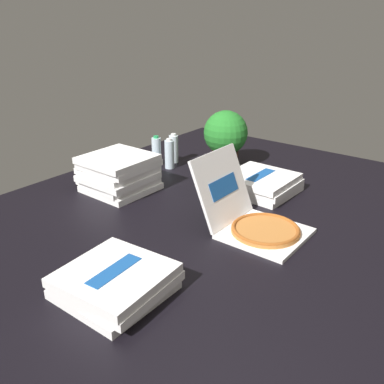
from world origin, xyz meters
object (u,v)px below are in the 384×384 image
pizza_stack_right_far (119,173)px  water_bottle_0 (174,149)px  water_bottle_2 (169,154)px  water_bottle_1 (157,151)px  pizza_stack_left_mid (262,183)px  potted_plant (226,136)px  open_pizza_box (254,220)px  pizza_stack_center_near (116,282)px

pizza_stack_right_far → water_bottle_0: 0.62m
water_bottle_0 → water_bottle_2: (-0.12, -0.06, 0.00)m
water_bottle_1 → pizza_stack_left_mid: bearing=-88.6°
potted_plant → water_bottle_2: bearing=135.5°
pizza_stack_left_mid → water_bottle_1: 0.86m
pizza_stack_right_far → water_bottle_0: size_ratio=1.93×
water_bottle_2 → open_pizza_box: bearing=-115.7°
pizza_stack_right_far → water_bottle_0: (0.62, 0.08, -0.01)m
pizza_stack_left_mid → pizza_stack_center_near: bearing=-177.5°
pizza_stack_right_far → water_bottle_2: 0.50m
open_pizza_box → pizza_stack_right_far: (-0.04, 0.94, 0.05)m
water_bottle_0 → potted_plant: 0.40m
pizza_stack_center_near → pizza_stack_right_far: bearing=46.1°
water_bottle_2 → pizza_stack_left_mid: bearing=-88.9°
water_bottle_1 → water_bottle_2: size_ratio=1.00×
pizza_stack_left_mid → potted_plant: (0.27, 0.45, 0.17)m
pizza_stack_left_mid → water_bottle_1: size_ratio=1.87×
pizza_stack_right_far → potted_plant: potted_plant is taller
water_bottle_1 → potted_plant: 0.51m
pizza_stack_center_near → water_bottle_1: bearing=36.3°
pizza_stack_right_far → pizza_stack_left_mid: 0.89m
water_bottle_1 → open_pizza_box: bearing=-112.9°
pizza_stack_left_mid → pizza_stack_center_near: same height
potted_plant → pizza_stack_center_near: bearing=-161.6°
pizza_stack_left_mid → potted_plant: size_ratio=1.01×
pizza_stack_center_near → potted_plant: potted_plant is taller
water_bottle_2 → potted_plant: (0.29, -0.28, 0.12)m
water_bottle_2 → water_bottle_0: bearing=27.0°
pizza_stack_right_far → pizza_stack_left_mid: size_ratio=1.03×
pizza_stack_right_far → pizza_stack_left_mid: (0.52, -0.72, -0.06)m
water_bottle_1 → pizza_stack_right_far: bearing=-164.6°
pizza_stack_center_near → water_bottle_0: (1.36, 0.85, 0.05)m
open_pizza_box → pizza_stack_right_far: size_ratio=1.27×
pizza_stack_center_near → open_pizza_box: bearing=-12.0°
pizza_stack_center_near → pizza_stack_left_mid: bearing=2.5°
open_pizza_box → water_bottle_1: size_ratio=2.45×
pizza_stack_center_near → water_bottle_1: 1.54m
pizza_stack_right_far → water_bottle_0: pizza_stack_right_far is taller
open_pizza_box → potted_plant: bearing=42.1°
water_bottle_0 → pizza_stack_right_far: bearing=-172.8°
open_pizza_box → water_bottle_0: 1.17m
pizza_stack_center_near → water_bottle_1: (1.24, 0.91, 0.05)m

